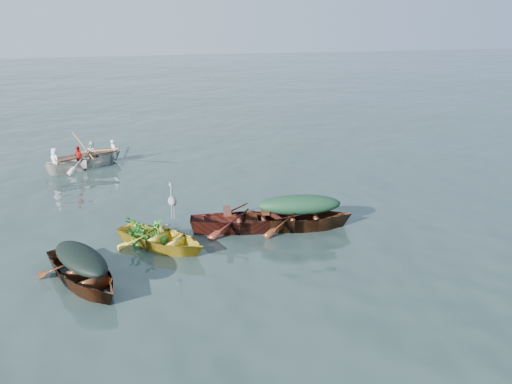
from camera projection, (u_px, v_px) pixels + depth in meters
ground at (251, 243)px, 12.62m from camera, size 140.00×140.00×0.00m
yellow_dinghy at (162, 247)px, 12.37m from camera, size 3.16×3.24×0.85m
dark_covered_boat at (84, 284)px, 10.66m from camera, size 2.76×3.84×0.90m
green_tarp_boat at (298, 228)px, 13.49m from camera, size 4.25×2.07×0.93m
open_wooden_boat at (246, 230)px, 13.37m from camera, size 4.28×2.10×0.94m
rowed_boat at (87, 167)px, 19.01m from camera, size 4.29×3.04×0.99m
dark_tarp_cover at (81, 257)px, 10.44m from camera, size 1.52×2.11×0.40m
green_tarp_cover at (299, 203)px, 13.25m from camera, size 2.34×1.14×0.52m
thwart_benches at (246, 213)px, 13.21m from camera, size 2.17×1.18×0.04m
heron at (173, 207)px, 12.56m from camera, size 0.48×0.48×0.92m
dinghy_weeds at (144, 216)px, 12.42m from camera, size 1.13×1.14×0.60m
rowers at (84, 145)px, 18.72m from camera, size 3.12×2.35×0.76m
oars at (85, 154)px, 18.83m from camera, size 1.73×2.58×0.06m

